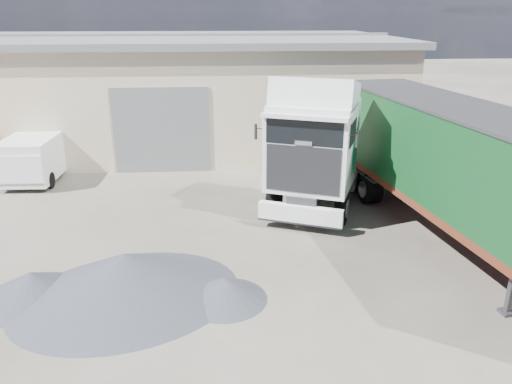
{
  "coord_description": "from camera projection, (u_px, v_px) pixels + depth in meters",
  "views": [
    {
      "loc": [
        0.31,
        -10.71,
        6.53
      ],
      "look_at": [
        1.4,
        3.0,
        1.51
      ],
      "focal_mm": 35.0,
      "sensor_mm": 36.0,
      "label": 1
    }
  ],
  "objects": [
    {
      "name": "ground",
      "position": [
        209.0,
        293.0,
        12.25
      ],
      "size": [
        120.0,
        120.0,
        0.0
      ],
      "primitive_type": "plane",
      "color": "#292622",
      "rests_on": "ground"
    },
    {
      "name": "warehouse",
      "position": [
        94.0,
        89.0,
        25.86
      ],
      "size": [
        30.6,
        12.6,
        5.42
      ],
      "color": "#BDAD91",
      "rests_on": "ground"
    },
    {
      "name": "tractor_unit",
      "position": [
        317.0,
        153.0,
        16.99
      ],
      "size": [
        5.07,
        7.28,
        4.66
      ],
      "rotation": [
        0.0,
        0.0,
        -0.4
      ],
      "color": "black",
      "rests_on": "ground"
    },
    {
      "name": "box_trailer",
      "position": [
        456.0,
        161.0,
        14.35
      ],
      "size": [
        4.19,
        12.33,
        4.02
      ],
      "rotation": [
        0.0,
        0.0,
        0.14
      ],
      "color": "#2D2D30",
      "rests_on": "ground"
    },
    {
      "name": "panel_van",
      "position": [
        39.0,
        155.0,
        20.4
      ],
      "size": [
        2.01,
        4.57,
        1.84
      ],
      "rotation": [
        0.0,
        0.0,
        -0.04
      ],
      "color": "black",
      "rests_on": "ground"
    },
    {
      "name": "gravel_heap",
      "position": [
        122.0,
        277.0,
        11.92
      ],
      "size": [
        7.57,
        7.13,
        1.15
      ],
      "rotation": [
        0.0,
        0.0,
        0.37
      ],
      "color": "#20232B",
      "rests_on": "ground"
    }
  ]
}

